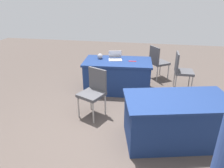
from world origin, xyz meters
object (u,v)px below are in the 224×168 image
(table_foreground, at_px, (118,76))
(chair_tucked_left, at_px, (94,90))
(laptop_silver, at_px, (115,58))
(table_mid_left, at_px, (176,120))
(chair_tucked_right, at_px, (158,61))
(scissors_red, at_px, (132,61))
(chair_near_front, at_px, (181,69))
(yarn_ball, at_px, (100,56))

(table_foreground, relative_size, chair_tucked_left, 1.76)
(chair_tucked_left, bearing_deg, laptop_silver, -74.23)
(laptop_silver, bearing_deg, table_mid_left, 113.40)
(table_mid_left, height_order, chair_tucked_left, chair_tucked_left)
(chair_tucked_right, xyz_separation_m, scissors_red, (0.63, 0.93, 0.24))
(chair_tucked_left, xyz_separation_m, scissors_red, (-0.64, -1.24, 0.23))
(table_foreground, height_order, scissors_red, scissors_red)
(chair_near_front, distance_m, chair_tucked_right, 0.86)
(chair_near_front, relative_size, chair_tucked_left, 1.01)
(chair_tucked_left, relative_size, scissors_red, 5.33)
(table_foreground, relative_size, yarn_ball, 12.80)
(table_foreground, bearing_deg, yarn_ball, -10.38)
(table_foreground, bearing_deg, scissors_red, -177.77)
(laptop_silver, xyz_separation_m, yarn_ball, (0.38, 0.01, 0.03))
(chair_tucked_left, xyz_separation_m, laptop_silver, (-0.20, -1.32, 0.27))
(chair_near_front, relative_size, yarn_ball, 7.34)
(laptop_silver, relative_size, scissors_red, 2.06)
(table_foreground, relative_size, chair_tucked_right, 1.78)
(chair_near_front, relative_size, chair_tucked_right, 1.02)
(chair_near_front, distance_m, chair_tucked_left, 2.38)
(chair_tucked_left, height_order, chair_tucked_right, chair_tucked_left)
(table_mid_left, bearing_deg, chair_near_front, -98.47)
(chair_near_front, bearing_deg, table_mid_left, -8.07)
(table_mid_left, distance_m, chair_tucked_right, 2.72)
(table_mid_left, xyz_separation_m, chair_near_front, (-0.31, -2.05, 0.17))
(chair_tucked_right, relative_size, scissors_red, 5.29)
(table_foreground, height_order, laptop_silver, laptop_silver)
(table_foreground, xyz_separation_m, chair_tucked_right, (-0.99, -0.94, 0.15))
(table_mid_left, height_order, chair_near_front, chair_near_front)
(chair_tucked_left, height_order, scissors_red, chair_tucked_left)
(chair_near_front, relative_size, laptop_silver, 2.61)
(chair_near_front, height_order, scissors_red, chair_near_front)
(chair_tucked_left, distance_m, scissors_red, 1.41)
(chair_tucked_left, relative_size, chair_tucked_right, 1.01)
(chair_tucked_left, xyz_separation_m, yarn_ball, (0.18, -1.31, 0.29))
(chair_tucked_right, xyz_separation_m, yarn_ball, (1.45, 0.86, 0.30))
(table_mid_left, relative_size, chair_near_front, 1.89)
(table_foreground, xyz_separation_m, chair_tucked_left, (0.28, 1.23, 0.16))
(chair_tucked_right, height_order, scissors_red, chair_tucked_right)
(chair_near_front, height_order, chair_tucked_right, chair_near_front)
(yarn_ball, bearing_deg, scissors_red, 175.08)
(table_foreground, relative_size, scissors_red, 9.39)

